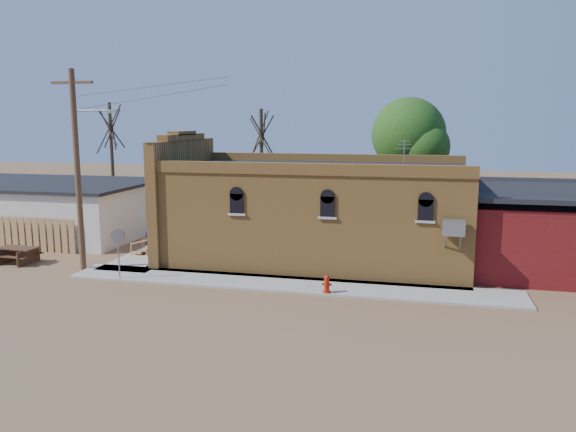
% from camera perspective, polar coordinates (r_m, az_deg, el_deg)
% --- Properties ---
extents(ground, '(120.00, 120.00, 0.00)m').
position_cam_1_polar(ground, '(23.09, -4.29, -7.38)').
color(ground, brown).
rests_on(ground, ground).
extents(sidewalk_south, '(19.00, 2.20, 0.08)m').
position_cam_1_polar(sidewalk_south, '(23.53, -0.11, -6.93)').
color(sidewalk_south, '#9E9991').
rests_on(sidewalk_south, ground).
extents(sidewalk_west, '(2.60, 10.00, 0.08)m').
position_cam_1_polar(sidewalk_west, '(30.74, -12.20, -3.19)').
color(sidewalk_west, '#9E9991').
rests_on(sidewalk_west, ground).
extents(brick_bar, '(16.40, 7.97, 6.30)m').
position_cam_1_polar(brick_bar, '(27.37, 2.38, 0.36)').
color(brick_bar, '#C1833B').
rests_on(brick_bar, ground).
extents(red_shed, '(5.40, 6.40, 4.30)m').
position_cam_1_polar(red_shed, '(27.36, 23.11, -0.57)').
color(red_shed, maroon).
rests_on(red_shed, ground).
extents(wood_fence, '(5.20, 0.10, 1.80)m').
position_cam_1_polar(wood_fence, '(32.11, -24.51, -1.74)').
color(wood_fence, '#B0834F').
rests_on(wood_fence, ground).
extents(utility_pole, '(3.12, 0.26, 9.00)m').
position_cam_1_polar(utility_pole, '(26.80, -20.54, 4.80)').
color(utility_pole, '#513420').
rests_on(utility_pole, ground).
extents(tree_bare_near, '(2.80, 2.80, 7.65)m').
position_cam_1_polar(tree_bare_near, '(35.41, -2.75, 8.36)').
color(tree_bare_near, '#433626').
rests_on(tree_bare_near, ground).
extents(tree_bare_far, '(2.80, 2.80, 8.16)m').
position_cam_1_polar(tree_bare_far, '(40.69, -17.60, 8.65)').
color(tree_bare_far, '#433626').
rests_on(tree_bare_far, ground).
extents(tree_leafy, '(4.40, 4.40, 8.15)m').
position_cam_1_polar(tree_leafy, '(34.57, 12.14, 8.07)').
color(tree_leafy, '#433626').
rests_on(tree_leafy, ground).
extents(fire_hydrant, '(0.40, 0.38, 0.71)m').
position_cam_1_polar(fire_hydrant, '(22.23, 3.96, -6.90)').
color(fire_hydrant, '#AF1C0A').
rests_on(fire_hydrant, sidewalk_south).
extents(stop_sign, '(0.55, 0.28, 2.16)m').
position_cam_1_polar(stop_sign, '(24.91, -16.89, -2.39)').
color(stop_sign, gray).
rests_on(stop_sign, sidewalk_south).
extents(trash_barrel, '(0.50, 0.50, 0.75)m').
position_cam_1_polar(trash_barrel, '(31.19, -13.80, -2.29)').
color(trash_barrel, navy).
rests_on(trash_barrel, sidewalk_west).
extents(picnic_table, '(1.96, 1.54, 0.77)m').
position_cam_1_polar(picnic_table, '(29.89, -25.74, -3.39)').
color(picnic_table, '#482B1C').
rests_on(picnic_table, ground).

